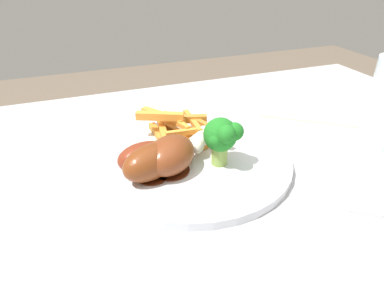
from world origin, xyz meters
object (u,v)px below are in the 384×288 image
Objects in this scene: broccoli_floret_front at (222,136)px; chicken_drumstick_near at (155,161)px; dinner_plate at (192,160)px; chicken_drumstick_extra at (175,153)px; dining_table at (179,247)px; carrot_fries_pile at (179,128)px; chicken_drumstick_far at (149,156)px.

broccoli_floret_front is 0.09m from chicken_drumstick_near.
chicken_drumstick_extra is at bearing 34.24° from dinner_plate.
dining_table is 8.12× the size of carrot_fries_pile.
broccoli_floret_front is 0.10m from carrot_fries_pile.
chicken_drumstick_near is (0.09, -0.01, -0.02)m from broccoli_floret_front.
broccoli_floret_front is 0.10m from chicken_drumstick_far.
dining_table is 17.43× the size of broccoli_floret_front.
dinner_plate is at bearing 88.27° from carrot_fries_pile.
dinner_plate is (-0.04, -0.05, 0.11)m from dining_table.
chicken_drumstick_far is 0.03m from chicken_drumstick_extra.
dining_table is 0.14m from chicken_drumstick_near.
carrot_fries_pile is 1.06× the size of chicken_drumstick_near.
chicken_drumstick_extra reaches higher than dining_table.
broccoli_floret_front is (-0.03, 0.03, 0.05)m from dinner_plate.
chicken_drumstick_extra is at bearing -169.11° from chicken_drumstick_near.
chicken_drumstick_far is at bearing -58.83° from dining_table.
chicken_drumstick_extra is (-0.03, 0.01, 0.00)m from chicken_drumstick_far.
broccoli_floret_front is at bearing 168.66° from chicken_drumstick_extra.
dinner_plate is 0.06m from carrot_fries_pile.
broccoli_floret_front is 0.47× the size of carrot_fries_pile.
chicken_drumstick_extra reaches higher than dinner_plate.
broccoli_floret_front reaches higher than chicken_drumstick_extra.
dining_table is 0.18m from carrot_fries_pile.
chicken_drumstick_near is at bearing -4.19° from broccoli_floret_front.
chicken_drumstick_near reaches higher than carrot_fries_pile.
dining_table is 9.58× the size of chicken_drumstick_far.
dinner_plate is at bearing -170.30° from chicken_drumstick_far.
broccoli_floret_front is 0.55× the size of chicken_drumstick_far.
chicken_drumstick_near is (0.06, 0.03, 0.03)m from dinner_plate.
chicken_drumstick_far is (0.06, 0.01, 0.03)m from dinner_plate.
chicken_drumstick_extra is (0.03, 0.02, 0.03)m from dinner_plate.
chicken_drumstick_near is at bearing 10.89° from chicken_drumstick_extra.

